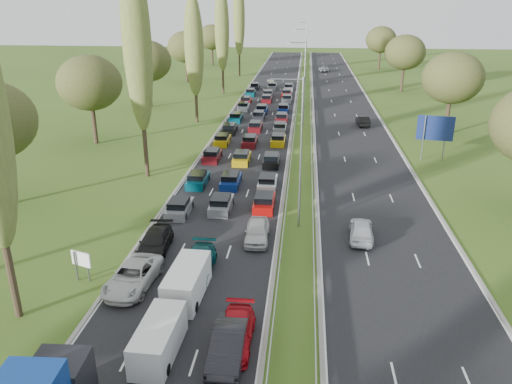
% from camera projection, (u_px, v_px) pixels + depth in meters
% --- Properties ---
extents(ground, '(260.00, 260.00, 0.00)m').
position_uv_depth(ground, '(303.00, 123.00, 75.03)').
color(ground, '#355219').
rests_on(ground, ground).
extents(near_carriageway, '(10.50, 215.00, 0.04)m').
position_uv_depth(near_carriageway, '(260.00, 118.00, 77.97)').
color(near_carriageway, black).
rests_on(near_carriageway, ground).
extents(far_carriageway, '(10.50, 215.00, 0.04)m').
position_uv_depth(far_carriageway, '(347.00, 120.00, 76.73)').
color(far_carriageway, black).
rests_on(far_carriageway, ground).
extents(central_reservation, '(2.36, 215.00, 0.32)m').
position_uv_depth(central_reservation, '(303.00, 116.00, 77.16)').
color(central_reservation, gray).
rests_on(central_reservation, ground).
extents(lamp_columns, '(0.18, 140.18, 12.00)m').
position_uv_depth(lamp_columns, '(304.00, 85.00, 71.02)').
color(lamp_columns, gray).
rests_on(lamp_columns, ground).
extents(poplar_row, '(2.80, 127.80, 22.44)m').
position_uv_depth(poplar_row, '(175.00, 43.00, 61.06)').
color(poplar_row, '#2D2116').
rests_on(poplar_row, ground).
extents(woodland_left, '(8.00, 166.00, 11.10)m').
position_uv_depth(woodland_left, '(78.00, 87.00, 58.56)').
color(woodland_left, '#2D2116').
rests_on(woodland_left, ground).
extents(woodland_right, '(8.00, 153.00, 11.10)m').
position_uv_depth(woodland_right, '(472.00, 88.00, 58.10)').
color(woodland_right, '#2D2116').
rests_on(woodland_right, ground).
extents(traffic_queue_fill, '(9.07, 69.74, 0.80)m').
position_uv_depth(traffic_queue_fill, '(257.00, 123.00, 73.05)').
color(traffic_queue_fill, slate).
rests_on(traffic_queue_fill, ground).
extents(near_car_2, '(2.93, 5.61, 1.51)m').
position_uv_depth(near_car_2, '(133.00, 276.00, 31.80)').
color(near_car_2, silver).
rests_on(near_car_2, near_carriageway).
extents(near_car_3, '(2.33, 5.18, 1.47)m').
position_uv_depth(near_car_3, '(155.00, 242.00, 36.35)').
color(near_car_3, black).
rests_on(near_car_3, near_carriageway).
extents(near_car_7, '(2.05, 5.00, 1.45)m').
position_uv_depth(near_car_7, '(198.00, 263.00, 33.46)').
color(near_car_7, '#044247').
rests_on(near_car_7, near_carriageway).
extents(near_car_9, '(1.69, 4.81, 1.58)m').
position_uv_depth(near_car_9, '(228.00, 345.00, 25.36)').
color(near_car_9, black).
rests_on(near_car_9, near_carriageway).
extents(near_car_11, '(1.95, 4.74, 1.37)m').
position_uv_depth(near_car_11, '(235.00, 333.00, 26.46)').
color(near_car_11, '#B30B15').
rests_on(near_car_11, near_carriageway).
extents(near_car_12, '(1.90, 4.48, 1.51)m').
position_uv_depth(near_car_12, '(257.00, 231.00, 38.00)').
color(near_car_12, silver).
rests_on(near_car_12, near_carriageway).
extents(far_car_0, '(2.14, 4.62, 1.53)m').
position_uv_depth(far_car_0, '(361.00, 230.00, 38.25)').
color(far_car_0, silver).
rests_on(far_car_0, far_carriageway).
extents(far_car_1, '(1.86, 4.40, 1.41)m').
position_uv_depth(far_car_1, '(363.00, 121.00, 73.22)').
color(far_car_1, black).
rests_on(far_car_1, far_carriageway).
extents(far_car_2, '(2.74, 5.38, 1.46)m').
position_uv_depth(far_car_2, '(324.00, 69.00, 129.50)').
color(far_car_2, gray).
rests_on(far_car_2, far_carriageway).
extents(white_van_front, '(1.82, 4.63, 1.86)m').
position_uv_depth(white_van_front, '(160.00, 336.00, 25.79)').
color(white_van_front, silver).
rests_on(white_van_front, near_carriageway).
extents(white_van_rear, '(1.95, 4.98, 2.00)m').
position_uv_depth(white_van_rear, '(188.00, 280.00, 30.85)').
color(white_van_rear, white).
rests_on(white_van_rear, near_carriageway).
extents(info_sign, '(1.45, 0.59, 2.10)m').
position_uv_depth(info_sign, '(81.00, 262.00, 32.29)').
color(info_sign, gray).
rests_on(info_sign, ground).
extents(direction_sign, '(3.96, 0.78, 5.20)m').
position_uv_depth(direction_sign, '(435.00, 130.00, 56.16)').
color(direction_sign, gray).
rests_on(direction_sign, ground).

